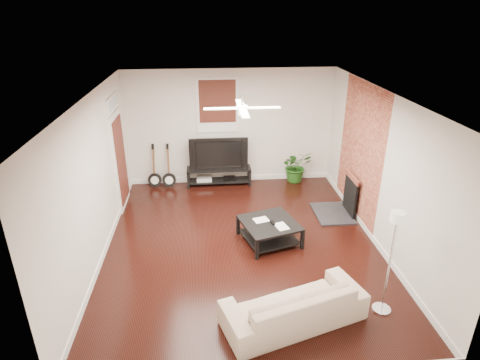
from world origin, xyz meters
name	(u,v)px	position (x,y,z in m)	size (l,w,h in m)	color
room	(242,176)	(0.00, 0.00, 1.40)	(5.01, 6.01, 2.81)	black
brick_accent	(360,152)	(2.49, 1.00, 1.40)	(0.02, 2.20, 2.80)	#9A3F31
fireplace	(341,195)	(2.20, 1.00, 0.46)	(0.80, 1.10, 0.92)	black
window_back	(218,106)	(-0.30, 2.97, 1.95)	(1.00, 0.06, 1.30)	#3B1910
door_left	(119,152)	(-2.46, 1.90, 1.25)	(0.08, 1.00, 2.50)	white
tv_stand	(219,176)	(-0.31, 2.78, 0.22)	(1.57, 0.42, 0.44)	black
tv	(218,152)	(-0.31, 2.80, 0.84)	(1.40, 0.18, 0.81)	black
coffee_table	(269,232)	(0.53, 0.08, 0.20)	(0.97, 0.97, 0.41)	black
sofa	(294,304)	(0.54, -2.04, 0.29)	(2.02, 0.79, 0.59)	tan
floor_lamp	(389,264)	(1.89, -1.94, 0.82)	(0.27, 0.27, 1.65)	silver
potted_plant	(296,166)	(1.63, 2.82, 0.41)	(0.74, 0.64, 0.82)	#205418
guitar_left	(154,167)	(-1.88, 2.75, 0.54)	(0.33, 0.24, 1.08)	black
guitar_right	(168,167)	(-1.53, 2.72, 0.54)	(0.33, 0.24, 1.08)	black
ceiling_fan	(242,108)	(0.00, 0.00, 2.60)	(1.24, 1.24, 0.32)	white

